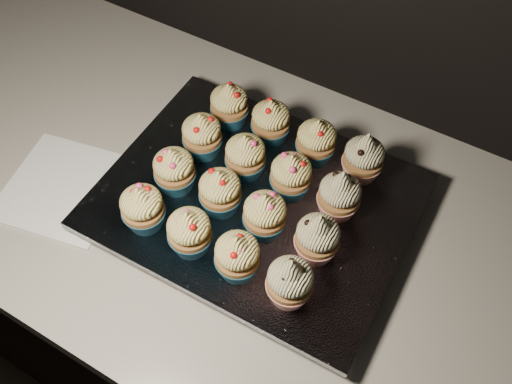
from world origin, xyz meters
TOP-DOWN VIEW (x-y plane):
  - cabinet at (0.00, 1.70)m, footprint 2.40×0.60m
  - worktop at (0.00, 1.70)m, footprint 2.44×0.64m
  - napkin at (-0.06, 1.58)m, footprint 0.21×0.21m
  - baking_tray at (0.23, 1.70)m, footprint 0.43×0.33m
  - foil_lining at (0.23, 1.70)m, footprint 0.47×0.37m
  - cupcake_0 at (0.11, 1.58)m, footprint 0.06×0.06m
  - cupcake_1 at (0.19, 1.58)m, footprint 0.06×0.06m
  - cupcake_2 at (0.27, 1.58)m, footprint 0.06×0.06m
  - cupcake_3 at (0.35, 1.58)m, footprint 0.06×0.06m
  - cupcake_4 at (0.11, 1.66)m, footprint 0.06×0.06m
  - cupcake_5 at (0.19, 1.66)m, footprint 0.06×0.06m
  - cupcake_6 at (0.27, 1.66)m, footprint 0.06×0.06m
  - cupcake_7 at (0.35, 1.66)m, footprint 0.06×0.06m
  - cupcake_8 at (0.11, 1.74)m, footprint 0.06×0.06m
  - cupcake_9 at (0.19, 1.74)m, footprint 0.06×0.06m
  - cupcake_10 at (0.27, 1.74)m, footprint 0.06×0.06m
  - cupcake_11 at (0.34, 1.74)m, footprint 0.06×0.06m
  - cupcake_12 at (0.11, 1.81)m, footprint 0.06×0.06m
  - cupcake_13 at (0.19, 1.82)m, footprint 0.06×0.06m
  - cupcake_14 at (0.27, 1.82)m, footprint 0.06×0.06m
  - cupcake_15 at (0.35, 1.82)m, footprint 0.06×0.06m

SIDE VIEW (x-z plane):
  - cabinet at x=0.00m, z-range 0.00..0.86m
  - worktop at x=0.00m, z-range 0.86..0.90m
  - napkin at x=-0.06m, z-range 0.90..0.90m
  - baking_tray at x=0.23m, z-range 0.90..0.92m
  - foil_lining at x=0.23m, z-range 0.92..0.93m
  - cupcake_0 at x=0.11m, z-range 0.93..1.01m
  - cupcake_1 at x=0.19m, z-range 0.93..1.01m
  - cupcake_2 at x=0.27m, z-range 0.93..1.01m
  - cupcake_4 at x=0.11m, z-range 0.93..1.01m
  - cupcake_5 at x=0.19m, z-range 0.93..1.01m
  - cupcake_6 at x=0.27m, z-range 0.93..1.01m
  - cupcake_8 at x=0.11m, z-range 0.93..1.01m
  - cupcake_9 at x=0.19m, z-range 0.93..1.01m
  - cupcake_10 at x=0.27m, z-range 0.93..1.01m
  - cupcake_12 at x=0.11m, z-range 0.93..1.01m
  - cupcake_13 at x=0.19m, z-range 0.93..1.01m
  - cupcake_14 at x=0.27m, z-range 0.93..1.01m
  - cupcake_3 at x=0.35m, z-range 0.93..1.02m
  - cupcake_7 at x=0.35m, z-range 0.93..1.02m
  - cupcake_11 at x=0.34m, z-range 0.93..1.02m
  - cupcake_15 at x=0.35m, z-range 0.93..1.02m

